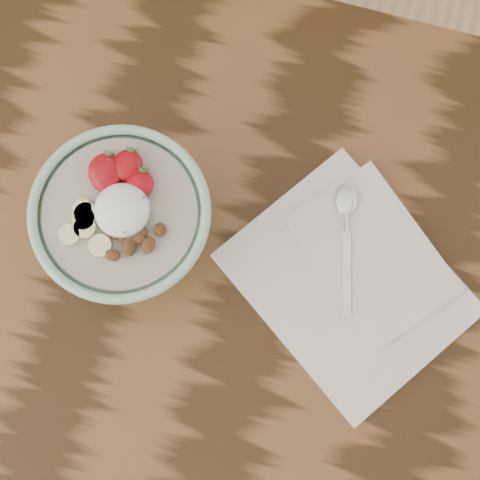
% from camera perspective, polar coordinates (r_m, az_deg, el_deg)
% --- Properties ---
extents(table, '(1.60, 0.90, 0.75)m').
position_cam_1_polar(table, '(0.94, -11.43, -4.05)').
color(table, '#311C0C').
rests_on(table, ground).
extents(breakfast_bowl, '(0.20, 0.20, 0.14)m').
position_cam_1_polar(breakfast_bowl, '(0.79, -9.74, 1.70)').
color(breakfast_bowl, '#96CAA8').
rests_on(breakfast_bowl, table).
extents(napkin, '(0.35, 0.33, 0.02)m').
position_cam_1_polar(napkin, '(0.84, 9.60, -3.12)').
color(napkin, silver).
rests_on(napkin, table).
extents(spoon, '(0.06, 0.17, 0.01)m').
position_cam_1_polar(spoon, '(0.84, 9.07, 1.91)').
color(spoon, silver).
rests_on(spoon, napkin).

